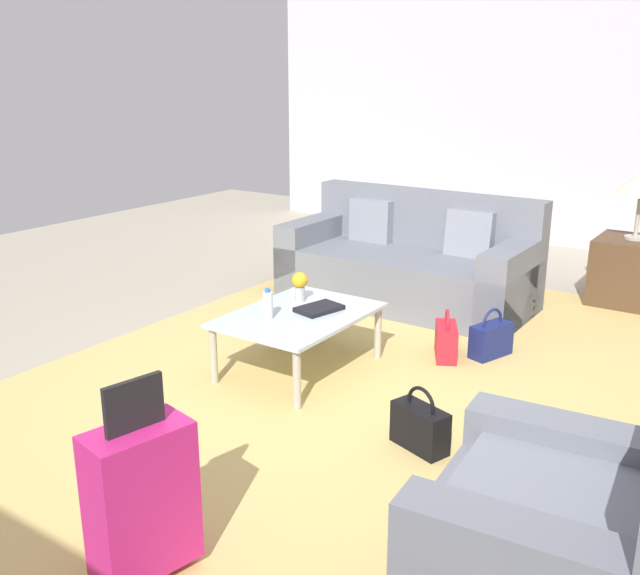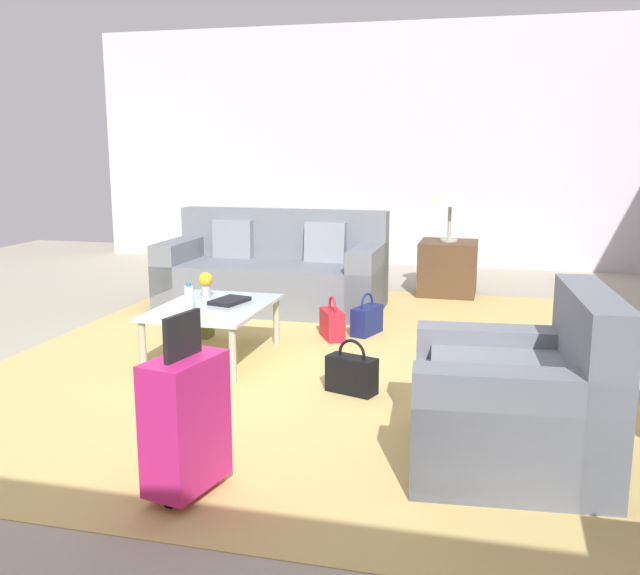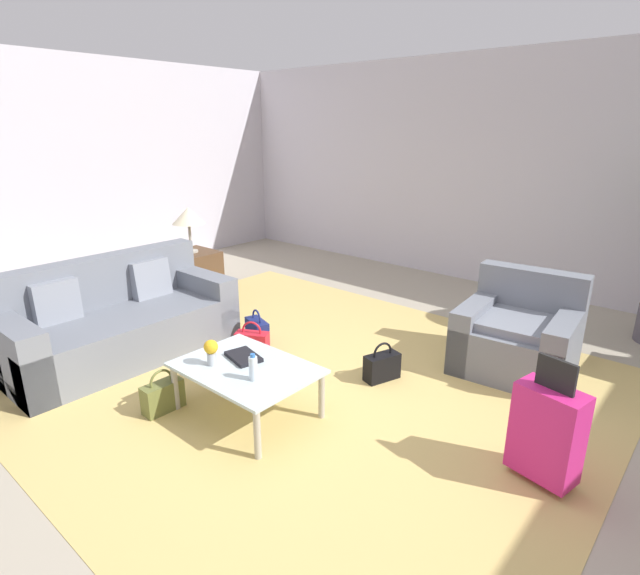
# 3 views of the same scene
# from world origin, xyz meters

# --- Properties ---
(ground_plane) EXTENTS (12.00, 12.00, 0.00)m
(ground_plane) POSITION_xyz_m (0.00, 0.00, 0.00)
(ground_plane) COLOR #A89E89
(wall_left) EXTENTS (0.12, 8.00, 3.10)m
(wall_left) POSITION_xyz_m (-5.06, 0.00, 1.55)
(wall_left) COLOR silver
(wall_left) RESTS_ON ground
(area_rug) EXTENTS (5.20, 4.40, 0.01)m
(area_rug) POSITION_xyz_m (-0.60, 0.20, 0.00)
(area_rug) COLOR tan
(area_rug) RESTS_ON ground
(couch) EXTENTS (0.97, 2.12, 0.93)m
(couch) POSITION_xyz_m (-2.20, -0.60, 0.31)
(couch) COLOR slate
(couch) RESTS_ON ground
(armchair) EXTENTS (1.04, 1.01, 0.89)m
(armchair) POSITION_xyz_m (0.89, 1.67, 0.30)
(armchair) COLOR slate
(armchair) RESTS_ON ground
(coffee_table) EXTENTS (1.06, 0.76, 0.41)m
(coffee_table) POSITION_xyz_m (-0.40, -0.50, 0.36)
(coffee_table) COLOR silver
(coffee_table) RESTS_ON ground
(water_bottle) EXTENTS (0.06, 0.06, 0.20)m
(water_bottle) POSITION_xyz_m (-0.20, -0.60, 0.50)
(water_bottle) COLOR silver
(water_bottle) RESTS_ON coffee_table
(coffee_table_book) EXTENTS (0.34, 0.26, 0.03)m
(coffee_table_book) POSITION_xyz_m (-0.52, -0.42, 0.42)
(coffee_table_book) COLOR black
(coffee_table_book) RESTS_ON coffee_table
(flower_vase) EXTENTS (0.11, 0.11, 0.21)m
(flower_vase) POSITION_xyz_m (-0.62, -0.65, 0.53)
(flower_vase) COLOR #B2B7BC
(flower_vase) RESTS_ON coffee_table
(side_table) EXTENTS (0.59, 0.59, 0.57)m
(side_table) POSITION_xyz_m (-3.20, 1.00, 0.28)
(side_table) COLOR #513823
(side_table) RESTS_ON ground
(table_lamp) EXTENTS (0.42, 0.42, 0.59)m
(table_lamp) POSITION_xyz_m (-3.20, 1.00, 1.04)
(table_lamp) COLOR #ADA899
(table_lamp) RESTS_ON side_table
(suitcase_magenta) EXTENTS (0.44, 0.30, 0.85)m
(suitcase_magenta) POSITION_xyz_m (1.60, 0.20, 0.36)
(suitcase_magenta) COLOR #D12375
(suitcase_magenta) RESTS_ON ground
(handbag_red) EXTENTS (0.35, 0.27, 0.36)m
(handbag_red) POSITION_xyz_m (-1.16, 0.22, 0.13)
(handbag_red) COLOR red
(handbag_red) RESTS_ON ground
(handbag_olive) EXTENTS (0.15, 0.32, 0.36)m
(handbag_olive) POSITION_xyz_m (-0.93, -0.91, 0.13)
(handbag_olive) COLOR olive
(handbag_olive) RESTS_ON ground
(handbag_navy) EXTENTS (0.35, 0.23, 0.36)m
(handbag_navy) POSITION_xyz_m (-1.36, 0.47, 0.13)
(handbag_navy) COLOR navy
(handbag_navy) RESTS_ON ground
(handbag_black) EXTENTS (0.24, 0.35, 0.36)m
(handbag_black) POSITION_xyz_m (0.09, 0.64, 0.13)
(handbag_black) COLOR black
(handbag_black) RESTS_ON ground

